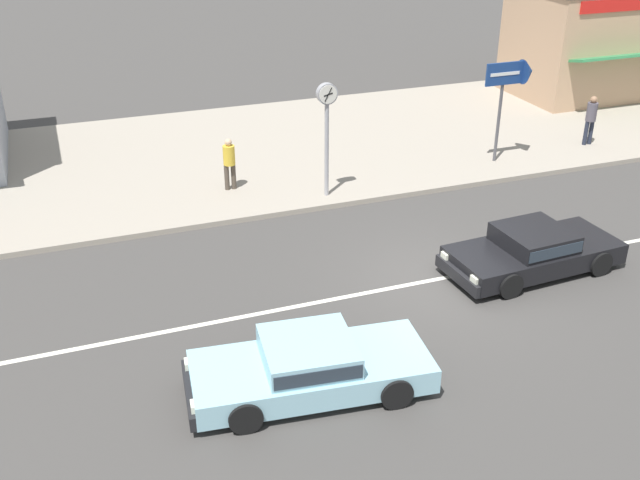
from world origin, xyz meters
TOP-DOWN VIEW (x-y plane):
  - ground_plane at (0.00, 0.00)m, footprint 160.00×160.00m
  - lane_centre_stripe at (0.00, 0.00)m, footprint 50.40×0.14m
  - kerb_strip at (0.00, 9.53)m, footprint 68.00×10.00m
  - sedan_pale_blue_1 at (-4.34, -2.81)m, footprint 4.60×2.23m
  - sedan_black_2 at (2.10, -0.35)m, footprint 4.30×2.05m
  - street_clock at (-1.00, 5.18)m, footprint 0.58×0.22m
  - arrow_signboard at (5.59, 5.88)m, footprint 1.62×0.75m
  - pedestrian_mid_kerb at (8.77, 6.18)m, footprint 0.34×0.34m
  - pedestrian_by_shop at (-3.46, 6.56)m, footprint 0.34×0.34m
  - shopfront_far_kios at (13.20, 11.48)m, footprint 7.02×4.97m

SIDE VIEW (x-z plane):
  - ground_plane at x=0.00m, z-range 0.00..0.00m
  - lane_centre_stripe at x=0.00m, z-range 0.00..0.01m
  - kerb_strip at x=0.00m, z-range 0.00..0.15m
  - sedan_black_2 at x=2.10m, z-range 0.00..1.07m
  - sedan_pale_blue_1 at x=-4.34m, z-range 0.00..1.07m
  - pedestrian_by_shop at x=-3.46m, z-range 0.27..1.80m
  - pedestrian_mid_kerb at x=8.77m, z-range 0.29..1.94m
  - shopfront_far_kios at x=13.20m, z-range 0.16..4.55m
  - street_clock at x=-1.00m, z-range 0.90..4.15m
  - arrow_signboard at x=5.59m, z-range 1.23..4.41m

